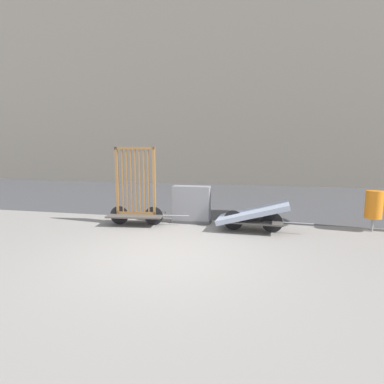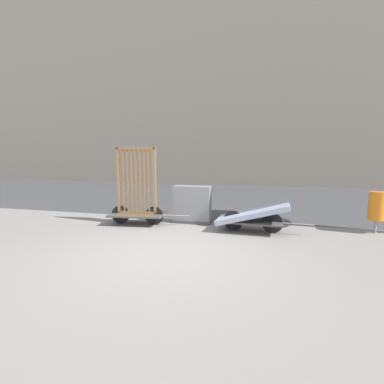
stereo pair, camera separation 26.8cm
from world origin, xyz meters
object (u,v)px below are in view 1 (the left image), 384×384
(bike_cart_with_bedframe, at_px, (136,200))
(utility_cabinet, at_px, (191,206))
(bike_cart_with_mattress, at_px, (253,215))
(trash_bin, at_px, (374,205))

(bike_cart_with_bedframe, relative_size, utility_cabinet, 2.02)
(bike_cart_with_bedframe, height_order, bike_cart_with_mattress, bike_cart_with_bedframe)
(bike_cart_with_mattress, bearing_deg, utility_cabinet, 164.42)
(bike_cart_with_mattress, bearing_deg, bike_cart_with_bedframe, -177.21)
(bike_cart_with_bedframe, bearing_deg, bike_cart_with_mattress, -6.85)
(bike_cart_with_bedframe, xyz_separation_m, utility_cabinet, (1.40, 0.56, -0.20))
(bike_cart_with_mattress, distance_m, utility_cabinet, 1.77)
(trash_bin, bearing_deg, bike_cart_with_bedframe, -174.24)
(bike_cart_with_mattress, xyz_separation_m, utility_cabinet, (-1.68, 0.56, 0.05))
(bike_cart_with_bedframe, bearing_deg, utility_cabinet, 14.91)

